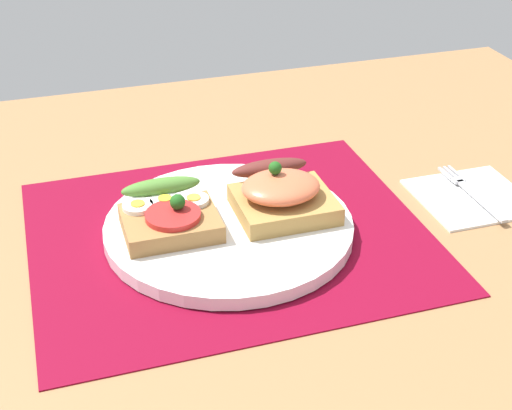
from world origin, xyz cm
name	(u,v)px	position (x,y,z in cm)	size (l,w,h in cm)	color
ground_plane	(229,248)	(0.00, 0.00, -1.60)	(120.00, 90.00, 3.20)	#9D6F45
placemat	(229,234)	(0.00, 0.00, 0.15)	(41.23, 35.06, 0.30)	maroon
plate	(229,227)	(0.00, 0.00, 1.01)	(26.17, 26.17, 1.43)	white
sandwich_egg_tomato	(169,214)	(-6.10, 0.95, 3.23)	(9.62, 9.26, 4.13)	#9E6F3D
sandwich_salmon	(281,193)	(5.97, 0.70, 3.82)	(10.19, 10.31, 5.82)	#AD8343
napkin	(472,196)	(28.75, -0.73, 0.30)	(12.28, 11.71, 0.60)	white
fork	(470,191)	(28.74, -0.34, 0.76)	(1.62, 13.04, 0.32)	#B7B7BC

